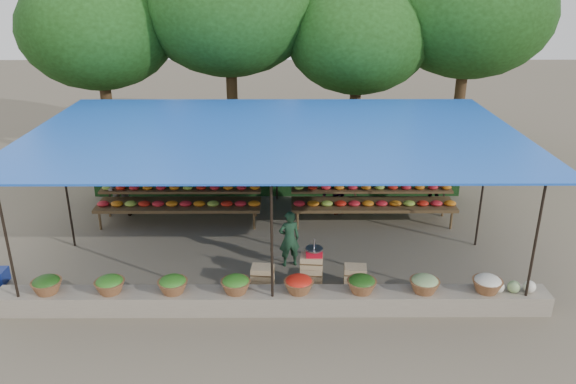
{
  "coord_description": "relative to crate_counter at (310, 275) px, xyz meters",
  "views": [
    {
      "loc": [
        0.26,
        -12.03,
        6.13
      ],
      "look_at": [
        0.31,
        0.2,
        1.29
      ],
      "focal_mm": 35.0,
      "sensor_mm": 36.0,
      "label": 1
    }
  ],
  "objects": [
    {
      "name": "tree_row",
      "position": [
        -0.25,
        8.06,
        4.39
      ],
      "size": [
        16.51,
        5.5,
        7.12
      ],
      "color": "#361F13",
      "rests_on": "ground"
    },
    {
      "name": "fruit_table_left",
      "position": [
        -3.24,
        3.32,
        0.3
      ],
      "size": [
        4.21,
        0.95,
        0.93
      ],
      "color": "#49341D",
      "rests_on": "ground"
    },
    {
      "name": "stall_canopy",
      "position": [
        -0.75,
        2.04,
        2.37
      ],
      "size": [
        10.8,
        6.6,
        2.82
      ],
      "color": "black",
      "rests_on": "ground"
    },
    {
      "name": "produce_baskets",
      "position": [
        -0.85,
        -0.78,
        0.25
      ],
      "size": [
        8.98,
        0.58,
        0.34
      ],
      "color": "brown",
      "rests_on": "stone_curb"
    },
    {
      "name": "customer_right",
      "position": [
        3.55,
        4.3,
        0.45
      ],
      "size": [
        0.9,
        0.89,
        1.52
      ],
      "primitive_type": "imported",
      "rotation": [
        0.0,
        0.0,
        -0.78
      ],
      "color": "slate",
      "rests_on": "ground"
    },
    {
      "name": "vendor_seated",
      "position": [
        -0.42,
        1.0,
        0.34
      ],
      "size": [
        0.54,
        0.43,
        1.3
      ],
      "primitive_type": "imported",
      "rotation": [
        0.0,
        0.0,
        3.41
      ],
      "color": "#1C3D26",
      "rests_on": "ground"
    },
    {
      "name": "netting_backdrop",
      "position": [
        -0.75,
        5.12,
        0.94
      ],
      "size": [
        10.6,
        0.06,
        2.5
      ],
      "primitive_type": "cube",
      "color": "#1B4016",
      "rests_on": "ground"
    },
    {
      "name": "crate_counter",
      "position": [
        0.0,
        0.0,
        0.0
      ],
      "size": [
        2.38,
        0.38,
        0.77
      ],
      "color": "#A2845C",
      "rests_on": "ground"
    },
    {
      "name": "stone_curb",
      "position": [
        -0.75,
        -0.78,
        -0.11
      ],
      "size": [
        10.6,
        0.55,
        0.4
      ],
      "primitive_type": "cube",
      "color": "slate",
      "rests_on": "ground"
    },
    {
      "name": "ground",
      "position": [
        -0.75,
        1.97,
        -0.31
      ],
      "size": [
        60.0,
        60.0,
        0.0
      ],
      "primitive_type": "plane",
      "color": "#685F4C",
      "rests_on": "ground"
    },
    {
      "name": "customer_left",
      "position": [
        -4.88,
        3.77,
        0.59
      ],
      "size": [
        0.98,
        0.82,
        1.81
      ],
      "primitive_type": "imported",
      "rotation": [
        0.0,
        0.0,
        -0.17
      ],
      "color": "slate",
      "rests_on": "ground"
    },
    {
      "name": "weighing_scale",
      "position": [
        0.08,
        0.0,
        0.55
      ],
      "size": [
        0.35,
        0.35,
        0.37
      ],
      "color": "#B50E21",
      "rests_on": "crate_counter"
    },
    {
      "name": "customer_mid",
      "position": [
        0.93,
        3.85,
        0.43
      ],
      "size": [
        1.05,
        0.74,
        1.48
      ],
      "primitive_type": "imported",
      "rotation": [
        0.0,
        0.0,
        0.21
      ],
      "color": "slate",
      "rests_on": "ground"
    },
    {
      "name": "fruit_table_right",
      "position": [
        1.76,
        3.32,
        0.3
      ],
      "size": [
        4.21,
        0.95,
        0.93
      ],
      "color": "#49341D",
      "rests_on": "ground"
    }
  ]
}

